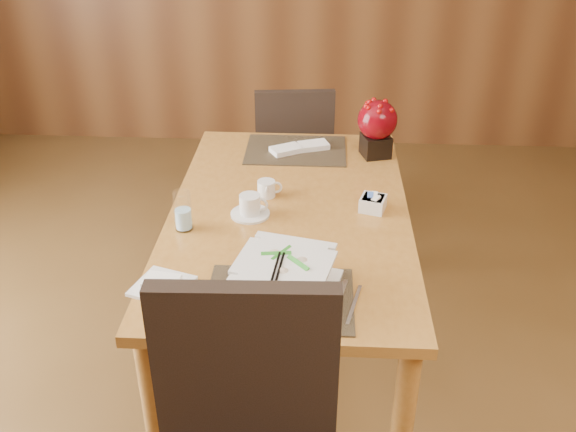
# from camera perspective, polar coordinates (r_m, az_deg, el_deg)

# --- Properties ---
(dining_table) EXTENTS (0.90, 1.50, 0.75)m
(dining_table) POSITION_cam_1_polar(r_m,az_deg,el_deg) (2.47, 0.11, -1.45)
(dining_table) COLOR #AD7430
(dining_table) RESTS_ON ground
(placemat_near) EXTENTS (0.45, 0.33, 0.01)m
(placemat_near) POSITION_cam_1_polar(r_m,az_deg,el_deg) (1.96, -0.76, -7.34)
(placemat_near) COLOR black
(placemat_near) RESTS_ON dining_table
(placemat_far) EXTENTS (0.45, 0.33, 0.01)m
(placemat_far) POSITION_cam_1_polar(r_m,az_deg,el_deg) (2.91, 0.70, 5.88)
(placemat_far) COLOR black
(placemat_far) RESTS_ON dining_table
(soup_setting) EXTENTS (0.37, 0.37, 0.12)m
(soup_setting) POSITION_cam_1_polar(r_m,az_deg,el_deg) (1.95, -0.34, -5.51)
(soup_setting) COLOR silver
(soup_setting) RESTS_ON dining_table
(coffee_cup) EXTENTS (0.15, 0.15, 0.08)m
(coffee_cup) POSITION_cam_1_polar(r_m,az_deg,el_deg) (2.38, -3.40, 0.83)
(coffee_cup) COLOR silver
(coffee_cup) RESTS_ON dining_table
(water_glass) EXTENTS (0.07, 0.07, 0.15)m
(water_glass) POSITION_cam_1_polar(r_m,az_deg,el_deg) (2.30, -9.33, 0.45)
(water_glass) COLOR white
(water_glass) RESTS_ON dining_table
(creamer_jug) EXTENTS (0.10, 0.10, 0.07)m
(creamer_jug) POSITION_cam_1_polar(r_m,az_deg,el_deg) (2.51, -1.94, 2.45)
(creamer_jug) COLOR silver
(creamer_jug) RESTS_ON dining_table
(sugar_caddy) EXTENTS (0.11, 0.11, 0.05)m
(sugar_caddy) POSITION_cam_1_polar(r_m,az_deg,el_deg) (2.44, 7.55, 1.11)
(sugar_caddy) COLOR silver
(sugar_caddy) RESTS_ON dining_table
(berry_decor) EXTENTS (0.17, 0.17, 0.26)m
(berry_decor) POSITION_cam_1_polar(r_m,az_deg,el_deg) (2.84, 7.93, 8.02)
(berry_decor) COLOR black
(berry_decor) RESTS_ON dining_table
(napkins_far) EXTENTS (0.28, 0.19, 0.02)m
(napkins_far) POSITION_cam_1_polar(r_m,az_deg,el_deg) (2.91, 1.23, 6.13)
(napkins_far) COLOR white
(napkins_far) RESTS_ON dining_table
(bread_plate) EXTENTS (0.21, 0.21, 0.01)m
(bread_plate) POSITION_cam_1_polar(r_m,az_deg,el_deg) (2.05, -11.12, -6.13)
(bread_plate) COLOR silver
(bread_plate) RESTS_ON dining_table
(far_chair) EXTENTS (0.46, 0.46, 0.90)m
(far_chair) POSITION_cam_1_polar(r_m,az_deg,el_deg) (3.47, 0.48, 5.50)
(far_chair) COLOR black
(far_chair) RESTS_ON ground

